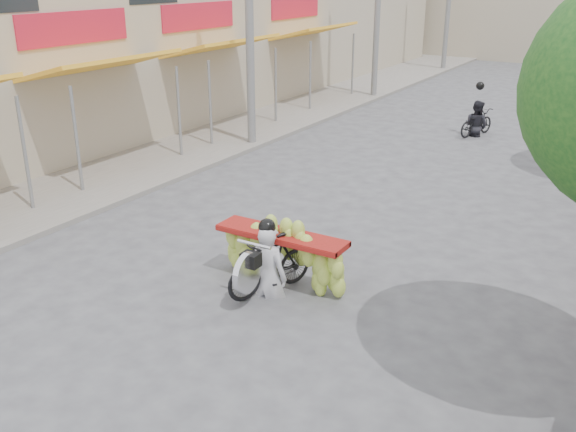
# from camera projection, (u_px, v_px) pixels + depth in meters

# --- Properties ---
(sidewalk_left) EXTENTS (4.00, 60.00, 0.12)m
(sidewalk_left) POSITION_uv_depth(u_px,v_px,m) (262.00, 119.00, 22.48)
(sidewalk_left) COLOR gray
(sidewalk_left) RESTS_ON ground
(shophouse_row_left) EXTENTS (9.77, 40.00, 6.00)m
(shophouse_row_left) POSITION_uv_depth(u_px,v_px,m) (129.00, 28.00, 22.99)
(shophouse_row_left) COLOR #B4A78E
(shophouse_row_left) RESTS_ON ground
(utility_pole_mid) EXTENTS (0.60, 0.24, 8.00)m
(utility_pole_mid) POSITION_uv_depth(u_px,v_px,m) (249.00, 5.00, 17.88)
(utility_pole_mid) COLOR slate
(utility_pole_mid) RESTS_ON ground
(banana_motorbike) EXTENTS (2.27, 1.85, 2.22)m
(banana_motorbike) POSITION_uv_depth(u_px,v_px,m) (274.00, 248.00, 10.39)
(banana_motorbike) COLOR black
(banana_motorbike) RESTS_ON ground
(bg_motorbike_a) EXTENTS (1.01, 1.60, 1.95)m
(bg_motorbike_a) POSITION_uv_depth(u_px,v_px,m) (477.00, 112.00, 20.24)
(bg_motorbike_a) COLOR black
(bg_motorbike_a) RESTS_ON ground
(bg_motorbike_c) EXTENTS (1.04, 1.72, 1.95)m
(bg_motorbike_c) POSITION_uv_depth(u_px,v_px,m) (560.00, 67.00, 29.46)
(bg_motorbike_c) COLOR black
(bg_motorbike_c) RESTS_ON ground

